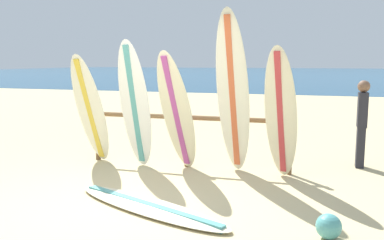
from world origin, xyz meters
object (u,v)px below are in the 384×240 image
surfboard_leaning_left (135,105)px  surfboard_leaning_far_left (90,110)px  surfboard_lying_on_sand (149,206)px  surfboard_rack (187,128)px  beachgoer_standing (362,120)px  surfboard_leaning_center_right (281,114)px  surfboard_leaning_center_left (177,113)px  beach_ball (329,226)px  surfboard_leaning_center (233,94)px

surfboard_leaning_left → surfboard_leaning_far_left: bearing=177.8°
surfboard_leaning_far_left → surfboard_lying_on_sand: (1.81, -1.76, -0.94)m
surfboard_rack → surfboard_leaning_far_left: 1.71m
surfboard_leaning_left → beachgoer_standing: size_ratio=1.45×
surfboard_rack → surfboard_leaning_center_right: (1.60, -0.38, 0.35)m
surfboard_leaning_far_left → surfboard_leaning_center_right: size_ratio=0.95×
surfboard_leaning_center_left → surfboard_leaning_left: bearing=176.4°
surfboard_leaning_center_left → surfboard_leaning_center_right: size_ratio=0.97×
surfboard_lying_on_sand → beachgoer_standing: bearing=47.4°
surfboard_leaning_far_left → beach_ball: bearing=-27.3°
surfboard_leaning_left → surfboard_leaning_center: (1.63, 0.08, 0.22)m
surfboard_leaning_far_left → surfboard_leaning_center_right: surfboard_leaning_center_right is taller
surfboard_leaning_far_left → surfboard_rack: bearing=12.3°
surfboard_leaning_left → beach_ball: bearing=-33.0°
surfboard_leaning_left → surfboard_lying_on_sand: size_ratio=0.87×
surfboard_leaning_center_left → beach_ball: surfboard_leaning_center_left is taller
surfboard_leaning_center_right → surfboard_leaning_center: bearing=174.4°
beachgoer_standing → surfboard_leaning_center: bearing=-151.1°
surfboard_rack → surfboard_lying_on_sand: surfboard_rack is taller
surfboard_leaning_center_left → beachgoer_standing: 3.15m
beach_ball → beachgoer_standing: bearing=79.7°
surfboard_leaning_center_left → surfboard_leaning_center: bearing=8.4°
beachgoer_standing → beach_ball: bearing=-100.3°
surfboard_leaning_left → beachgoer_standing: (3.64, 1.19, -0.26)m
surfboard_rack → surfboard_leaning_left: surfboard_leaning_left is taller
surfboard_rack → surfboard_leaning_center_right: size_ratio=1.73×
surfboard_leaning_center → surfboard_leaning_center_right: bearing=-5.6°
surfboard_lying_on_sand → beach_ball: bearing=-7.0°
surfboard_leaning_far_left → surfboard_leaning_center: surfboard_leaning_center is taller
surfboard_leaning_far_left → beachgoer_standing: surfboard_leaning_far_left is taller
surfboard_leaning_center_right → beachgoer_standing: 1.74m
surfboard_leaning_far_left → surfboard_leaning_left: surfboard_leaning_left is taller
surfboard_leaning_center_left → beach_ball: 3.14m
surfboard_leaning_center_right → beach_ball: (0.68, -2.00, -0.89)m
surfboard_rack → surfboard_leaning_left: size_ratio=1.64×
beachgoer_standing → surfboard_rack: bearing=-164.4°
surfboard_rack → surfboard_leaning_center_left: (-0.03, -0.44, 0.32)m
surfboard_rack → surfboard_leaning_left: 0.97m
surfboard_leaning_center → beach_ball: (1.43, -2.07, -1.17)m
surfboard_rack → surfboard_leaning_center_right: 1.68m
surfboard_leaning_far_left → surfboard_lying_on_sand: surfboard_leaning_far_left is taller
surfboard_leaning_center_left → surfboard_lying_on_sand: (0.20, -1.68, -0.96)m
beach_ball → surfboard_leaning_far_left: bearing=152.7°
surfboard_leaning_left → beach_ball: surfboard_leaning_left is taller
surfboard_rack → surfboard_lying_on_sand: bearing=-85.5°
surfboard_leaning_center → surfboard_leaning_far_left: bearing=-178.9°
surfboard_leaning_center_left → beachgoer_standing: (2.89, 1.24, -0.17)m
surfboard_leaning_center_right → surfboard_lying_on_sand: bearing=-129.5°
surfboard_leaning_center → surfboard_leaning_left: bearing=-177.1°
surfboard_rack → beachgoer_standing: 2.97m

